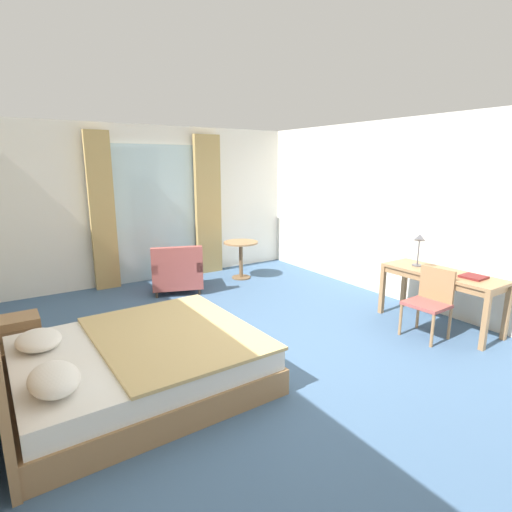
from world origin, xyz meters
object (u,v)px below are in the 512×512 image
object	(u,v)px
desk_chair	(430,298)
armchair_by_window	(177,272)
bed	(132,364)
nightstand	(16,338)
round_cafe_table	(241,251)
closed_book	(474,277)
desk_lamp	(419,242)
writing_desk	(442,279)

from	to	relation	value
desk_chair	armchair_by_window	bearing A→B (deg)	119.70
bed	nightstand	xyz separation A→B (m)	(-0.88, 1.29, -0.01)
desk_chair	round_cafe_table	world-z (taller)	desk_chair
armchair_by_window	nightstand	bearing A→B (deg)	-151.69
nightstand	armchair_by_window	world-z (taller)	armchair_by_window
nightstand	closed_book	xyz separation A→B (m)	(4.72, -2.31, 0.50)
round_cafe_table	nightstand	bearing A→B (deg)	-159.28
desk_chair	desk_lamp	distance (m)	0.79
desk_chair	closed_book	world-z (taller)	desk_chair
round_cafe_table	desk_chair	bearing A→B (deg)	-80.00
desk_chair	desk_lamp	world-z (taller)	desk_lamp
nightstand	armchair_by_window	distance (m)	2.69
bed	round_cafe_table	bearing A→B (deg)	43.80
closed_book	writing_desk	bearing A→B (deg)	95.92
nightstand	desk_lamp	bearing A→B (deg)	-19.76
bed	writing_desk	world-z (taller)	bed
bed	closed_book	xyz separation A→B (m)	(3.85, -1.02, 0.49)
armchair_by_window	round_cafe_table	xyz separation A→B (m)	(1.30, 0.11, 0.18)
writing_desk	armchair_by_window	xyz separation A→B (m)	(-2.30, 3.21, -0.31)
nightstand	armchair_by_window	bearing A→B (deg)	28.31
closed_book	armchair_by_window	bearing A→B (deg)	121.40
nightstand	desk_lamp	distance (m)	4.92
writing_desk	bed	bearing A→B (deg)	170.32
bed	closed_book	size ratio (longest dim) A/B	8.67
nightstand	round_cafe_table	bearing A→B (deg)	20.72
closed_book	desk_chair	bearing A→B (deg)	149.56
desk_lamp	closed_book	distance (m)	0.77
writing_desk	armchair_by_window	bearing A→B (deg)	125.67
nightstand	closed_book	distance (m)	5.28
bed	desk_chair	distance (m)	3.49
desk_chair	nightstand	bearing A→B (deg)	154.24
bed	armchair_by_window	xyz separation A→B (m)	(1.49, 2.56, 0.07)
bed	desk_lamp	bearing A→B (deg)	-5.47
bed	round_cafe_table	size ratio (longest dim) A/B	3.29
round_cafe_table	armchair_by_window	bearing A→B (deg)	-175.14
desk_lamp	writing_desk	bearing A→B (deg)	-69.52
desk_chair	bed	bearing A→B (deg)	167.13
writing_desk	closed_book	size ratio (longest dim) A/B	5.74
writing_desk	round_cafe_table	distance (m)	3.47
bed	closed_book	bearing A→B (deg)	-14.86
writing_desk	nightstand	bearing A→B (deg)	157.52
desk_chair	armchair_by_window	world-z (taller)	desk_chair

